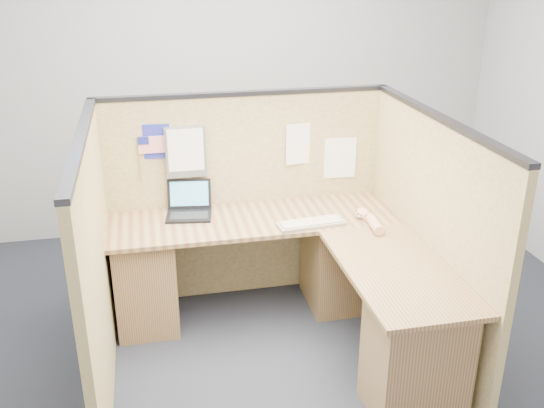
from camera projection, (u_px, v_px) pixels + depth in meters
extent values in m
plane|color=black|center=(275.00, 367.00, 3.78)|extent=(5.00, 5.00, 0.00)
plane|color=#9FA1A4|center=(220.00, 77.00, 5.28)|extent=(5.00, 0.00, 5.00)
cube|color=olive|center=(245.00, 198.00, 4.40)|extent=(2.05, 0.05, 1.50)
cube|color=#232328|center=(244.00, 93.00, 4.11)|extent=(2.05, 0.06, 0.03)
cube|color=olive|center=(97.00, 270.00, 3.39)|extent=(0.05, 1.80, 1.50)
cube|color=#232328|center=(80.00, 138.00, 3.10)|extent=(0.06, 1.80, 0.03)
cube|color=olive|center=(428.00, 238.00, 3.78)|extent=(0.05, 1.80, 1.50)
cube|color=#232328|center=(441.00, 118.00, 3.49)|extent=(0.06, 1.80, 0.03)
cube|color=brown|center=(254.00, 220.00, 4.12)|extent=(1.95, 0.60, 0.03)
cube|color=brown|center=(398.00, 270.00, 3.46)|extent=(0.60, 1.15, 0.03)
cube|color=brown|center=(146.00, 278.00, 4.11)|extent=(0.40, 0.50, 0.70)
cube|color=brown|center=(336.00, 259.00, 4.37)|extent=(0.40, 0.50, 0.70)
cube|color=brown|center=(416.00, 357.00, 3.31)|extent=(0.50, 0.40, 0.70)
cube|color=black|center=(189.00, 216.00, 4.12)|extent=(0.33, 0.27, 0.02)
cube|color=black|center=(186.00, 194.00, 4.21)|extent=(0.31, 0.11, 0.20)
cube|color=teal|center=(186.00, 194.00, 4.20)|extent=(0.27, 0.08, 0.16)
cube|color=gray|center=(311.00, 224.00, 3.99)|extent=(0.46, 0.20, 0.02)
cube|color=silver|center=(311.00, 222.00, 3.99)|extent=(0.42, 0.16, 0.01)
ellipsoid|color=#B4B4B9|center=(363.00, 215.00, 4.11)|extent=(0.11, 0.09, 0.04)
ellipsoid|color=tan|center=(363.00, 212.00, 4.09)|extent=(0.08, 0.10, 0.05)
cylinder|color=tan|center=(366.00, 216.00, 4.06)|extent=(0.06, 0.05, 0.06)
cylinder|color=tan|center=(375.00, 224.00, 3.94)|extent=(0.09, 0.25, 0.07)
cube|color=navy|center=(157.00, 142.00, 4.07)|extent=(0.18, 0.02, 0.24)
cylinder|color=olive|center=(139.00, 160.00, 4.08)|extent=(0.01, 0.01, 0.32)
cube|color=red|center=(152.00, 145.00, 4.06)|extent=(0.18, 0.00, 0.12)
cube|color=navy|center=(143.00, 141.00, 4.04)|extent=(0.07, 0.00, 0.05)
cube|color=slate|center=(186.00, 152.00, 4.12)|extent=(0.27, 0.05, 0.35)
cube|color=white|center=(186.00, 150.00, 4.09)|extent=(0.24, 0.01, 0.30)
cube|color=white|center=(302.00, 144.00, 4.30)|extent=(0.23, 0.03, 0.30)
cube|color=white|center=(340.00, 158.00, 4.40)|extent=(0.24, 0.01, 0.30)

